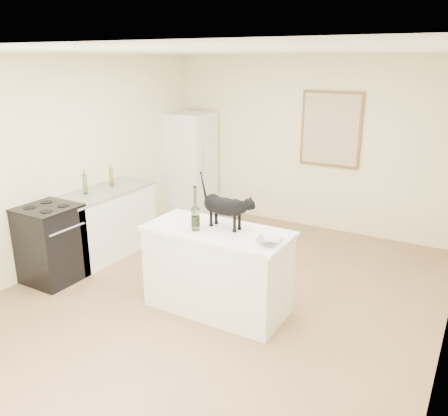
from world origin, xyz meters
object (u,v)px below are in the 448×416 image
fridge (190,164)px  black_cat (224,209)px  stove (51,245)px  glass_bowl (270,242)px  wine_bottle (195,211)px

fridge → black_cat: 3.25m
stove → glass_bowl: bearing=6.1°
wine_bottle → glass_bowl: bearing=0.8°
black_cat → glass_bowl: 0.65m
stove → black_cat: black_cat is taller
fridge → wine_bottle: size_ratio=4.24×
wine_bottle → black_cat: bearing=43.0°
fridge → wine_bottle: bearing=-55.0°
fridge → black_cat: size_ratio=2.93×
black_cat → wine_bottle: black_cat is taller
black_cat → wine_bottle: bearing=-131.3°
stove → glass_bowl: size_ratio=3.63×
stove → wine_bottle: (1.87, 0.28, 0.65)m
wine_bottle → glass_bowl: wine_bottle is taller
fridge → wine_bottle: (1.87, -2.67, 0.25)m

